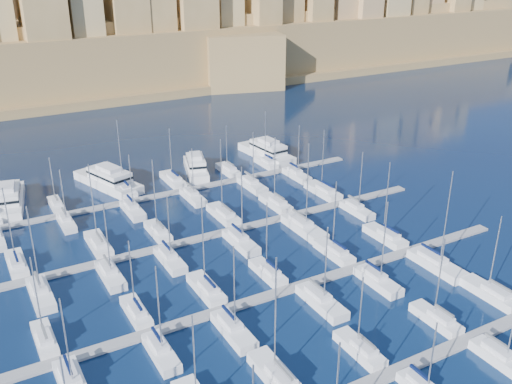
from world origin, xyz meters
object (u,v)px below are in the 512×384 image
sailboat_2 (277,377)px  motor_yacht_b (109,179)px  motor_yacht_c (196,166)px  sailboat_4 (436,319)px  motor_yacht_a (9,199)px  motor_yacht_d (267,151)px

sailboat_2 → motor_yacht_b: bearing=90.1°
motor_yacht_b → motor_yacht_c: 20.01m
motor_yacht_c → sailboat_4: bearing=-85.4°
sailboat_4 → motor_yacht_b: 75.94m
motor_yacht_a → motor_yacht_c: (40.39, -1.27, -0.00)m
sailboat_4 → motor_yacht_c: 69.84m
sailboat_4 → motor_yacht_a: (-45.94, 70.88, 1.00)m
sailboat_4 → motor_yacht_d: bearing=78.5°
sailboat_4 → motor_yacht_c: (-5.55, 69.61, 1.00)m
motor_yacht_b → motor_yacht_a: bearing=-178.2°
sailboat_2 → motor_yacht_b: 70.69m
sailboat_2 → motor_yacht_b: size_ratio=0.87×
sailboat_2 → motor_yacht_d: (39.71, 70.23, 0.95)m
sailboat_2 → sailboat_4: 25.33m
motor_yacht_a → motor_yacht_b: bearing=1.8°
sailboat_2 → motor_yacht_d: size_ratio=0.94×
motor_yacht_c → motor_yacht_d: 20.01m
sailboat_4 → motor_yacht_a: bearing=123.0°
motor_yacht_a → motor_yacht_b: size_ratio=0.92×
motor_yacht_d → motor_yacht_c: bearing=-175.8°
motor_yacht_d → sailboat_2: bearing=-119.5°
sailboat_2 → motor_yacht_c: sailboat_2 is taller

